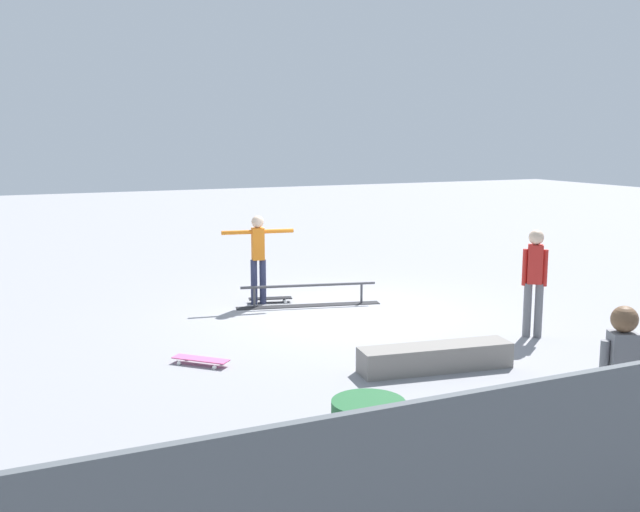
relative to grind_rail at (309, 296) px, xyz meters
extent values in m
plane|color=gray|center=(-0.44, 0.78, -0.18)|extent=(60.00, 60.00, 0.00)
cube|color=black|center=(0.00, 0.00, -0.17)|extent=(2.63, 0.85, 0.01)
cylinder|color=#47474C|center=(-0.97, 0.23, 0.01)|extent=(0.04, 0.04, 0.38)
cylinder|color=#47474C|center=(0.97, -0.23, 0.01)|extent=(0.04, 0.04, 0.38)
cylinder|color=#47474C|center=(0.00, 0.00, 0.21)|extent=(2.43, 0.63, 0.05)
cube|color=gray|center=(-0.05, 4.09, -0.01)|extent=(2.13, 0.75, 0.34)
cylinder|color=#2D3351|center=(0.70, -0.51, 0.24)|extent=(0.14, 0.14, 0.83)
cylinder|color=#2D3351|center=(0.86, -0.53, 0.24)|extent=(0.14, 0.14, 0.83)
cube|color=orange|center=(0.78, -0.52, 0.95)|extent=(0.24, 0.22, 0.59)
sphere|color=beige|center=(0.78, -0.52, 1.36)|extent=(0.23, 0.23, 0.23)
cylinder|color=orange|center=(0.40, -0.46, 1.17)|extent=(0.56, 0.16, 0.08)
cylinder|color=orange|center=(1.16, -0.58, 1.17)|extent=(0.56, 0.16, 0.08)
cube|color=black|center=(0.55, -0.54, -0.10)|extent=(0.82, 0.40, 0.02)
cylinder|color=white|center=(0.25, -0.58, -0.15)|extent=(0.06, 0.04, 0.05)
cylinder|color=white|center=(0.31, -0.36, -0.15)|extent=(0.06, 0.04, 0.05)
cylinder|color=white|center=(0.78, -0.72, -0.15)|extent=(0.06, 0.04, 0.05)
cylinder|color=white|center=(0.84, -0.50, -0.15)|extent=(0.06, 0.04, 0.05)
cylinder|color=slate|center=(0.33, 7.63, 0.24)|extent=(0.16, 0.16, 0.84)
cylinder|color=slate|center=(0.48, 7.56, 0.24)|extent=(0.16, 0.16, 0.84)
cube|color=slate|center=(0.41, 7.60, 0.96)|extent=(0.28, 0.27, 0.60)
sphere|color=brown|center=(0.41, 7.60, 1.38)|extent=(0.23, 0.23, 0.23)
cylinder|color=slate|center=(0.27, 7.66, 0.91)|extent=(0.10, 0.10, 0.56)
cylinder|color=slate|center=(0.54, 7.53, 0.91)|extent=(0.10, 0.10, 0.56)
cylinder|color=slate|center=(-2.37, 3.40, 0.25)|extent=(0.17, 0.17, 0.85)
cylinder|color=slate|center=(-2.24, 3.30, 0.25)|extent=(0.17, 0.17, 0.85)
cube|color=red|center=(-2.31, 3.35, 0.97)|extent=(0.29, 0.29, 0.60)
sphere|color=beige|center=(-2.31, 3.35, 1.38)|extent=(0.23, 0.23, 0.23)
cylinder|color=red|center=(-2.43, 3.44, 0.91)|extent=(0.11, 0.11, 0.56)
cylinder|color=red|center=(-2.19, 3.26, 0.91)|extent=(0.11, 0.11, 0.56)
cube|color=#E05993|center=(2.74, 2.59, -0.10)|extent=(0.71, 0.71, 0.02)
cylinder|color=white|center=(3.01, 2.48, -0.15)|extent=(0.06, 0.06, 0.05)
cylinder|color=white|center=(2.85, 2.31, -0.15)|extent=(0.06, 0.06, 0.05)
cylinder|color=white|center=(2.63, 2.86, -0.15)|extent=(0.06, 0.06, 0.05)
cylinder|color=white|center=(2.46, 2.70, -0.15)|extent=(0.06, 0.06, 0.05)
cylinder|color=#1E592D|center=(2.47, 6.89, 0.28)|extent=(0.62, 0.62, 0.91)
camera|label=1|loc=(5.24, 12.01, 2.91)|focal=41.20mm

